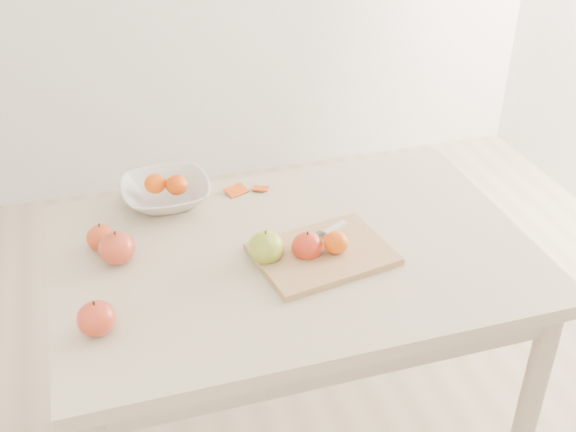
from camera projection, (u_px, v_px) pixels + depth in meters
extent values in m
cube|color=beige|center=(294.00, 256.00, 1.83)|extent=(1.20, 0.80, 0.04)
cylinder|color=#BCAA8E|center=(89.00, 324.00, 2.17)|extent=(0.06, 0.06, 0.71)
cylinder|color=#BCAA8E|center=(416.00, 263.00, 2.44)|extent=(0.06, 0.06, 0.71)
cylinder|color=#BCAA8E|center=(528.00, 410.00, 1.89)|extent=(0.06, 0.06, 0.71)
cube|color=tan|center=(323.00, 254.00, 1.79)|extent=(0.36, 0.29, 0.02)
ellipsoid|color=#CF4807|center=(336.00, 242.00, 1.77)|extent=(0.06, 0.06, 0.05)
imported|color=silver|center=(166.00, 193.00, 1.99)|extent=(0.24, 0.24, 0.06)
ellipsoid|color=#DE5C07|center=(155.00, 183.00, 1.98)|extent=(0.06, 0.06, 0.05)
ellipsoid|color=#D85307|center=(177.00, 185.00, 1.97)|extent=(0.06, 0.06, 0.06)
cube|color=#DA490F|center=(236.00, 192.00, 2.05)|extent=(0.07, 0.06, 0.01)
cube|color=#C5440D|center=(261.00, 189.00, 2.07)|extent=(0.06, 0.05, 0.01)
cube|color=silver|center=(335.00, 229.00, 1.85)|extent=(0.07, 0.05, 0.01)
cube|color=#33373B|center=(309.00, 240.00, 1.81)|extent=(0.09, 0.06, 0.00)
ellipsoid|color=olive|center=(266.00, 247.00, 1.76)|extent=(0.09, 0.09, 0.08)
ellipsoid|color=maroon|center=(97.00, 318.00, 1.54)|extent=(0.08, 0.08, 0.08)
ellipsoid|color=maroon|center=(101.00, 238.00, 1.80)|extent=(0.07, 0.07, 0.07)
ellipsoid|color=#A5171B|center=(307.00, 246.00, 1.77)|extent=(0.08, 0.08, 0.07)
ellipsoid|color=maroon|center=(117.00, 248.00, 1.75)|extent=(0.09, 0.09, 0.08)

